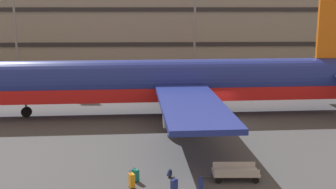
{
  "coord_description": "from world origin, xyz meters",
  "views": [
    {
      "loc": [
        -5.8,
        -35.1,
        9.74
      ],
      "look_at": [
        -4.58,
        -2.59,
        3.0
      ],
      "focal_mm": 46.51,
      "sensor_mm": 36.0,
      "label": 1
    }
  ],
  "objects": [
    {
      "name": "suitcase_teal",
      "position": [
        -6.77,
        -12.09,
        0.37
      ],
      "size": [
        0.44,
        0.46,
        0.8
      ],
      "color": "#147266",
      "rests_on": "ground_plane"
    },
    {
      "name": "ground_plane",
      "position": [
        0.0,
        0.0,
        0.0
      ],
      "size": [
        600.0,
        600.0,
        0.0
      ],
      "primitive_type": "plane",
      "color": "#424449"
    },
    {
      "name": "airliner",
      "position": [
        -4.03,
        3.19,
        2.94
      ],
      "size": [
        38.92,
        31.43,
        10.5
      ],
      "color": "navy",
      "rests_on": "ground_plane"
    },
    {
      "name": "baggage_cart",
      "position": [
        -1.11,
        -12.05,
        0.43
      ],
      "size": [
        3.32,
        1.38,
        0.82
      ],
      "color": "#B7B7BC",
      "rests_on": "ground_plane"
    },
    {
      "name": "suitcase_scuffed",
      "position": [
        -4.67,
        -13.63,
        0.38
      ],
      "size": [
        0.41,
        0.43,
        0.84
      ],
      "color": "navy",
      "rests_on": "ground_plane"
    },
    {
      "name": "suitcase_orange",
      "position": [
        -3.27,
        -13.66,
        0.41
      ],
      "size": [
        0.3,
        0.41,
        0.98
      ],
      "color": "navy",
      "rests_on": "ground_plane"
    },
    {
      "name": "backpack_laid_flat",
      "position": [
        -4.84,
        -11.57,
        0.23
      ],
      "size": [
        0.36,
        0.41,
        0.52
      ],
      "color": "navy",
      "rests_on": "ground_plane"
    },
    {
      "name": "suitcase_small",
      "position": [
        -6.94,
        -12.98,
        0.42
      ],
      "size": [
        0.38,
        0.46,
        0.99
      ],
      "color": "orange",
      "rests_on": "ground_plane"
    },
    {
      "name": "terminal_structure",
      "position": [
        0.0,
        48.0,
        8.93
      ],
      "size": [
        122.12,
        14.6,
        17.87
      ],
      "color": "gray",
      "rests_on": "ground_plane"
    }
  ]
}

